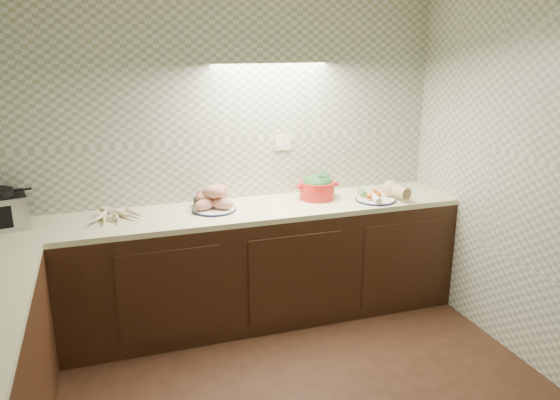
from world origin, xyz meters
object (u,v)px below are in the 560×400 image
object	(u,v)px
sweet_potato_plate	(214,200)
parsnip_pile	(115,217)
onion_bowl	(204,200)
dutch_oven	(317,187)
veg_plate	(383,193)

from	to	relation	value
sweet_potato_plate	parsnip_pile	bearing A→B (deg)	-177.31
onion_bowl	parsnip_pile	bearing A→B (deg)	-167.42
parsnip_pile	sweet_potato_plate	xyz separation A→B (m)	(0.70, 0.03, 0.05)
sweet_potato_plate	dutch_oven	bearing A→B (deg)	2.83
onion_bowl	dutch_oven	world-z (taller)	dutch_oven
sweet_potato_plate	onion_bowl	xyz separation A→B (m)	(-0.05, 0.11, -0.03)
onion_bowl	veg_plate	distance (m)	1.38
parsnip_pile	onion_bowl	xyz separation A→B (m)	(0.64, 0.14, 0.02)
veg_plate	onion_bowl	bearing A→B (deg)	169.64
parsnip_pile	dutch_oven	xyz separation A→B (m)	(1.52, 0.07, 0.06)
parsnip_pile	dutch_oven	world-z (taller)	dutch_oven
veg_plate	dutch_oven	bearing A→B (deg)	159.54
dutch_oven	veg_plate	world-z (taller)	dutch_oven
parsnip_pile	onion_bowl	distance (m)	0.66
veg_plate	parsnip_pile	bearing A→B (deg)	177.00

